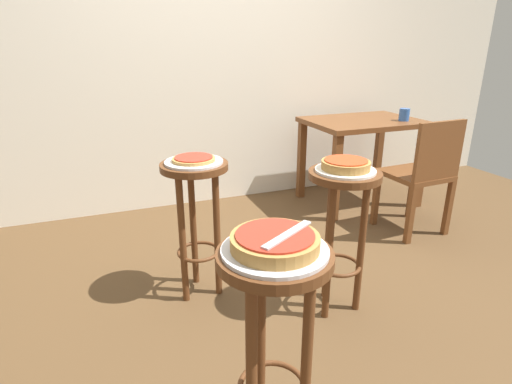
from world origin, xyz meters
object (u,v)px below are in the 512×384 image
Objects in this scene: stool_leftside at (196,202)px; serving_plate_middle at (345,170)px; serving_plate_foreground at (275,250)px; pizza_leftside at (194,159)px; wooden_chair at (423,172)px; serving_plate_leftside at (194,162)px; dining_table at (362,134)px; stool_middle at (342,213)px; pizza_foreground at (275,241)px; stool_foreground at (274,314)px; pizza_server_knife at (288,234)px; cup_near_edge at (404,115)px; pizza_middle at (346,165)px.

serving_plate_middle is at bearing -32.37° from stool_leftside.
pizza_leftside reaches higher than serving_plate_foreground.
serving_plate_middle is 1.23m from wooden_chair.
serving_plate_leftside is 1.71m from wooden_chair.
stool_middle is at bearing -128.07° from dining_table.
wooden_chair reaches higher than pizza_foreground.
serving_plate_foreground is 0.90m from stool_middle.
wooden_chair reaches higher than serving_plate_leftside.
stool_foreground is at bearing -136.01° from stool_middle.
pizza_foreground is at bearing 115.54° from pizza_server_knife.
cup_near_edge reaches higher than pizza_leftside.
pizza_foreground is at bearing -144.50° from wooden_chair.
pizza_leftside reaches higher than stool_foreground.
serving_plate_foreground is 1.01m from serving_plate_leftside.
pizza_foreground is 2.08m from wooden_chair.
pizza_middle is 0.27× the size of wooden_chair.
cup_near_edge is at bearing 65.74° from wooden_chair.
stool_leftside is 0.24m from pizza_leftside.
stool_middle is 2.64× the size of serving_plate_middle.
pizza_leftside is at bearing -90.00° from stool_leftside.
stool_leftside is (-0.00, 1.01, -0.25)m from pizza_foreground.
wooden_chair reaches higher than pizza_leftside.
stool_middle is 0.79m from pizza_leftside.
serving_plate_foreground is at bearing 45.00° from stool_foreground.
pizza_leftside is 2.05m from cup_near_edge.
stool_foreground is 2.91× the size of pizza_foreground.
pizza_leftside is at bearing 90.28° from serving_plate_foreground.
cup_near_edge is at bearing 41.15° from serving_plate_middle.
stool_foreground is 0.91m from pizza_middle.
stool_leftside is 1.87m from dining_table.
pizza_leftside is 1.88m from dining_table.
pizza_server_knife is at bearing -88.06° from pizza_leftside.
stool_leftside is at bearing 90.28° from serving_plate_foreground.
serving_plate_leftside is at bearing 147.63° from serving_plate_middle.
wooden_chair is (1.67, 1.19, -0.08)m from stool_foreground.
stool_middle is (0.63, 0.61, 0.00)m from stool_foreground.
pizza_server_knife is (0.03, -1.03, 0.28)m from stool_leftside.
wooden_chair is (0.03, -0.70, -0.14)m from dining_table.
serving_plate_middle is 0.75m from pizza_leftside.
stool_foreground is 1.04m from pizza_leftside.
cup_near_edge is (1.28, 1.12, -0.01)m from pizza_middle.
pizza_server_knife reaches higher than pizza_foreground.
stool_middle is 2.55× the size of serving_plate_leftside.
serving_plate_middle is 1.64m from dining_table.
pizza_leftside is (-0.64, 0.40, 0.24)m from stool_middle.
serving_plate_leftside is 0.02m from pizza_leftside.
pizza_server_knife is at bearing -88.06° from stool_leftside.
pizza_middle is at bearing -128.07° from dining_table.
serving_plate_leftside is at bearing 90.28° from stool_foreground.
serving_plate_foreground is 1.44× the size of pizza_leftside.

